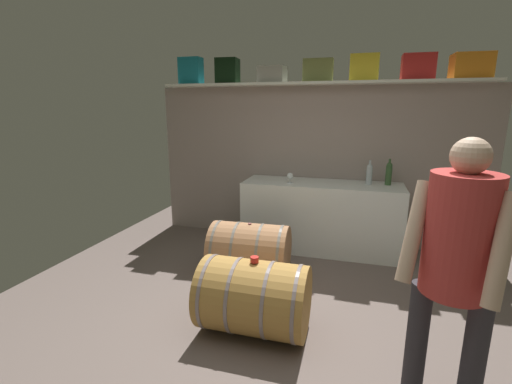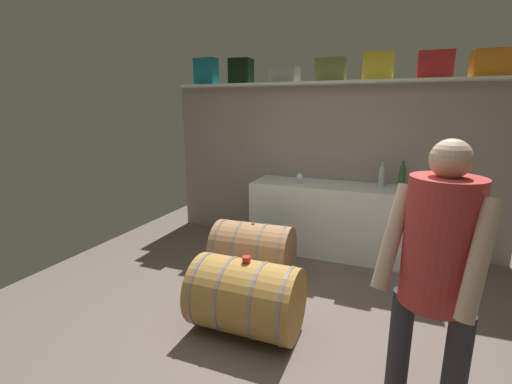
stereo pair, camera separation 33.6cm
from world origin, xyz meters
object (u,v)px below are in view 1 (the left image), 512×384
object	(u,v)px
toolcase_olive	(318,71)
toolcase_teal	(191,71)
toolcase_black	(228,71)
winemaker_pouring	(456,257)
tasting_cup	(255,259)
toolcase_grey	(272,75)
work_cabinet	(321,217)
wine_bottle_clear	(369,174)
wine_barrel_near	(254,297)
toolcase_orange	(471,66)
wine_barrel_far	(250,251)
toolcase_yellow	(364,68)
wine_glass	(290,176)
wine_bottle_green	(389,173)
toolcase_red	(418,67)

from	to	relation	value
toolcase_olive	toolcase_teal	bearing A→B (deg)	179.19
toolcase_black	winemaker_pouring	bearing A→B (deg)	-53.63
tasting_cup	toolcase_grey	bearing A→B (deg)	100.23
toolcase_grey	work_cabinet	xyz separation A→B (m)	(0.72, -0.23, -1.79)
wine_bottle_clear	wine_barrel_near	size ratio (longest dim) A/B	0.34
toolcase_teal	toolcase_orange	distance (m)	3.45
work_cabinet	wine_barrel_far	world-z (taller)	work_cabinet
toolcase_olive	toolcase_yellow	xyz separation A→B (m)	(0.55, 0.00, 0.02)
toolcase_black	toolcase_grey	bearing A→B (deg)	-4.25
wine_glass	wine_barrel_far	xyz separation A→B (m)	(-0.25, -0.92, -0.67)
wine_barrel_near	tasting_cup	distance (m)	0.33
toolcase_black	wine_bottle_green	world-z (taller)	toolcase_black
toolcase_yellow	wine_glass	bearing A→B (deg)	-156.80
work_cabinet	tasting_cup	size ratio (longest dim) A/B	29.66
wine_bottle_green	wine_glass	bearing A→B (deg)	-169.99
toolcase_olive	wine_bottle_clear	size ratio (longest dim) A/B	1.21
toolcase_yellow	toolcase_orange	world-z (taller)	toolcase_yellow
toolcase_yellow	tasting_cup	xyz separation A→B (m)	(-0.75, -2.18, -1.65)
toolcase_grey	tasting_cup	world-z (taller)	toolcase_grey
toolcase_grey	wine_glass	distance (m)	1.35
winemaker_pouring	toolcase_black	bearing A→B (deg)	-23.50
wine_barrel_far	wine_bottle_green	bearing A→B (deg)	35.50
toolcase_yellow	toolcase_teal	bearing A→B (deg)	-178.73
tasting_cup	wine_glass	bearing A→B (deg)	92.20
toolcase_black	toolcase_red	world-z (taller)	toolcase_black
winemaker_pouring	wine_bottle_green	bearing A→B (deg)	-60.33
toolcase_grey	wine_barrel_near	size ratio (longest dim) A/B	0.39
wine_barrel_near	toolcase_red	bearing A→B (deg)	58.04
toolcase_grey	wine_barrel_near	xyz separation A→B (m)	(0.39, -2.18, -1.93)
work_cabinet	toolcase_olive	bearing A→B (deg)	120.02
winemaker_pouring	toolcase_orange	bearing A→B (deg)	-76.90
toolcase_teal	winemaker_pouring	xyz separation A→B (m)	(2.84, -2.68, -1.29)
toolcase_black	winemaker_pouring	size ratio (longest dim) A/B	0.19
wine_barrel_near	winemaker_pouring	xyz separation A→B (m)	(1.29, -0.50, 0.72)
toolcase_red	wine_bottle_green	world-z (taller)	toolcase_red
wine_barrel_far	toolcase_red	bearing A→B (deg)	34.24
toolcase_grey	toolcase_yellow	bearing A→B (deg)	3.31
toolcase_black	wine_barrel_near	world-z (taller)	toolcase_black
toolcase_teal	toolcase_black	distance (m)	0.54
toolcase_grey	wine_bottle_green	world-z (taller)	toolcase_grey
toolcase_teal	work_cabinet	xyz separation A→B (m)	(1.88, -0.23, -1.87)
toolcase_olive	work_cabinet	distance (m)	1.85
toolcase_grey	toolcase_olive	distance (m)	0.59
wine_glass	tasting_cup	world-z (taller)	wine_glass
winemaker_pouring	wine_glass	bearing A→B (deg)	-34.07
toolcase_grey	wine_barrel_far	bearing A→B (deg)	-83.54
wine_bottle_green	winemaker_pouring	size ratio (longest dim) A/B	0.19
wine_bottle_green	tasting_cup	size ratio (longest dim) A/B	4.81
work_cabinet	toolcase_yellow	bearing A→B (deg)	28.63
work_cabinet	wine_barrel_near	xyz separation A→B (m)	(-0.33, -1.95, -0.14)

